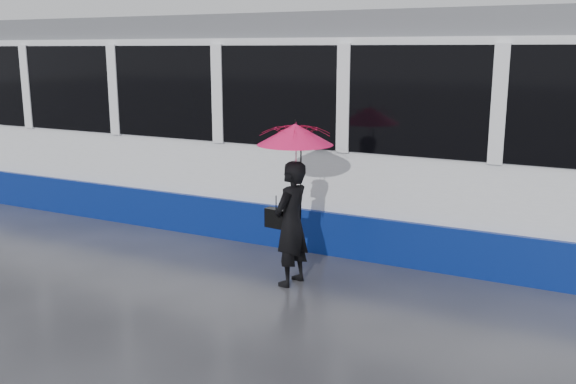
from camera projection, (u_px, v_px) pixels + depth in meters
The scene contains 6 objects.
ground at pixel (241, 274), 8.29m from camera, with size 90.00×90.00×0.00m, color #2B2B30.
rails at pixel (321, 227), 10.46m from camera, with size 34.00×1.51×0.02m.
tram at pixel (286, 125), 10.39m from camera, with size 26.00×2.56×3.35m.
woman at pixel (291, 224), 7.80m from camera, with size 0.56×0.37×1.55m, color black.
umbrella at pixel (295, 149), 7.58m from camera, with size 1.01×1.01×1.04m.
handbag at pixel (276, 218), 7.91m from camera, with size 0.29×0.15×0.42m.
Camera 1 is at (4.16, -6.70, 2.85)m, focal length 40.00 mm.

